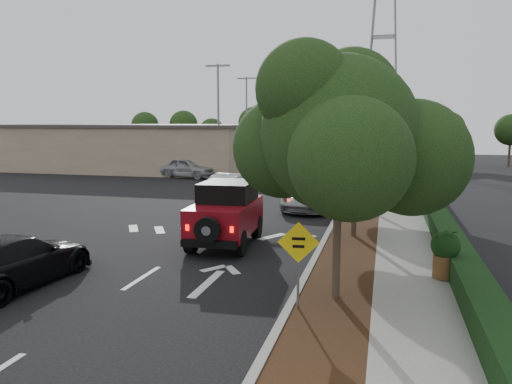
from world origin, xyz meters
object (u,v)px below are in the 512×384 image
(red_jeep, at_px, (227,212))
(speed_hump_sign, at_px, (298,253))
(black_suv_oncoming, at_px, (14,261))
(silver_suv_ahead, at_px, (314,196))

(red_jeep, height_order, speed_hump_sign, red_jeep)
(red_jeep, relative_size, black_suv_oncoming, 0.92)
(black_suv_oncoming, bearing_deg, speed_hump_sign, -176.29)
(silver_suv_ahead, distance_m, speed_hump_sign, 14.01)
(speed_hump_sign, bearing_deg, silver_suv_ahead, 88.88)
(red_jeep, distance_m, black_suv_oncoming, 7.36)
(red_jeep, distance_m, silver_suv_ahead, 8.20)
(red_jeep, distance_m, speed_hump_sign, 7.02)
(silver_suv_ahead, relative_size, black_suv_oncoming, 1.04)
(black_suv_oncoming, bearing_deg, red_jeep, -121.42)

